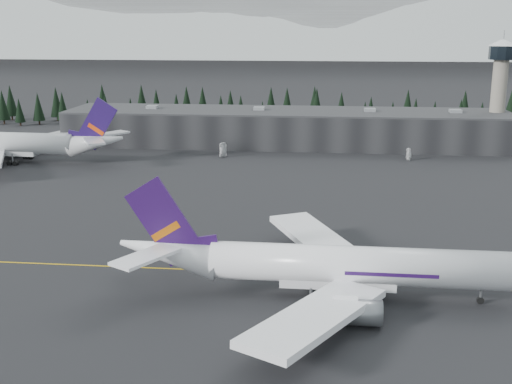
# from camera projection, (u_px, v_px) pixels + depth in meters

# --- Properties ---
(ground) EXTENTS (1400.00, 1400.00, 0.00)m
(ground) POSITION_uv_depth(u_px,v_px,m) (244.00, 268.00, 116.26)
(ground) COLOR black
(ground) RESTS_ON ground
(taxiline) EXTENTS (400.00, 0.40, 0.02)m
(taxiline) POSITION_uv_depth(u_px,v_px,m) (243.00, 272.00, 114.33)
(taxiline) COLOR gold
(taxiline) RESTS_ON ground
(terminal) EXTENTS (160.00, 30.00, 12.60)m
(terminal) POSITION_uv_depth(u_px,v_px,m) (286.00, 127.00, 234.96)
(terminal) COLOR black
(terminal) RESTS_ON ground
(control_tower) EXTENTS (10.00, 10.00, 37.70)m
(control_tower) POSITION_uv_depth(u_px,v_px,m) (500.00, 81.00, 225.86)
(control_tower) COLOR gray
(control_tower) RESTS_ON ground
(treeline) EXTENTS (360.00, 20.00, 15.00)m
(treeline) POSITION_uv_depth(u_px,v_px,m) (292.00, 111.00, 270.26)
(treeline) COLOR black
(treeline) RESTS_ON ground
(mountain_ridge) EXTENTS (4400.00, 900.00, 420.00)m
(mountain_ridge) POSITION_uv_depth(u_px,v_px,m) (317.00, 51.00, 1078.55)
(mountain_ridge) COLOR white
(mountain_ridge) RESTS_ON ground
(jet_main) EXTENTS (65.79, 60.76, 19.35)m
(jet_main) POSITION_uv_depth(u_px,v_px,m) (321.00, 265.00, 102.57)
(jet_main) COLOR white
(jet_main) RESTS_ON ground
(jet_parked) EXTENTS (72.14, 66.51, 21.20)m
(jet_parked) POSITION_uv_depth(u_px,v_px,m) (15.00, 143.00, 204.96)
(jet_parked) COLOR silver
(jet_parked) RESTS_ON ground
(gse_vehicle_a) EXTENTS (4.54, 5.53, 1.40)m
(gse_vehicle_a) POSITION_uv_depth(u_px,v_px,m) (223.00, 155.00, 213.33)
(gse_vehicle_a) COLOR silver
(gse_vehicle_a) RESTS_ON ground
(gse_vehicle_b) EXTENTS (4.38, 3.34, 1.39)m
(gse_vehicle_b) POSITION_uv_depth(u_px,v_px,m) (409.00, 158.00, 208.37)
(gse_vehicle_b) COLOR silver
(gse_vehicle_b) RESTS_ON ground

